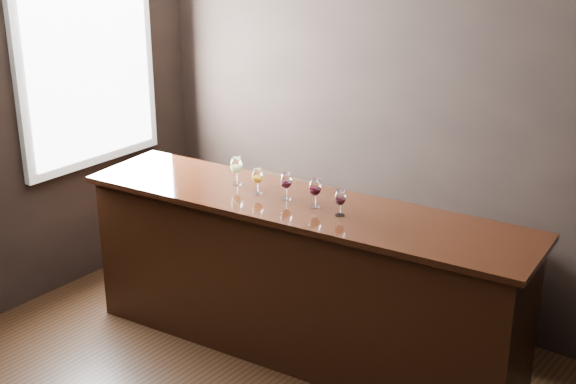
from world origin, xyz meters
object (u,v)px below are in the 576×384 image
Objects in this scene: glass_red_a at (286,181)px; glass_red_c at (340,198)px; glass_red_b at (315,188)px; back_bar_shelf at (357,254)px; glass_amber at (257,177)px; bar_counter at (301,281)px; glass_white at (236,166)px.

glass_red_c is at bearing -2.31° from glass_red_a.
back_bar_shelf is at bearing 103.09° from glass_red_b.
glass_red_b is (0.45, 0.04, 0.01)m from glass_amber.
glass_amber is at bearing 179.92° from bar_counter.
glass_white is at bearing -120.69° from back_bar_shelf.
glass_red_a is (0.22, 0.03, 0.01)m from glass_amber.
glass_amber is at bearing -106.70° from back_bar_shelf.
glass_red_b reaches higher than glass_red_a.
bar_counter is at bearing -0.65° from glass_white.
bar_counter is 15.38× the size of glass_white.
glass_white is 0.45m from glass_red_a.
bar_counter is 17.57× the size of glass_red_c.
bar_counter is 15.88× the size of glass_red_b.
glass_red_c is (0.21, -0.02, -0.01)m from glass_red_b.
bar_counter is at bearing 175.85° from glass_red_c.
glass_red_a reaches higher than glass_amber.
bar_counter is 0.84m from back_bar_shelf.
glass_red_b is at bearing -6.83° from bar_counter.
glass_white is 0.23m from glass_amber.
glass_white is at bearing 179.41° from glass_red_b.
glass_amber is (-0.34, -0.04, 0.69)m from bar_counter.
glass_red_a is 0.44m from glass_red_c.
glass_white reaches higher than glass_red_c.
glass_red_b reaches higher than back_bar_shelf.
glass_red_a reaches higher than glass_red_c.
glass_white reaches higher than bar_counter.
glass_white is at bearing 178.48° from glass_red_a.
glass_red_a is (-0.12, -0.01, 0.70)m from bar_counter.
glass_red_a is at bearing 177.69° from glass_red_c.
glass_red_b reaches higher than glass_red_c.
back_bar_shelf is at bearing 59.31° from glass_white.
back_bar_shelf is 11.72× the size of glass_red_b.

